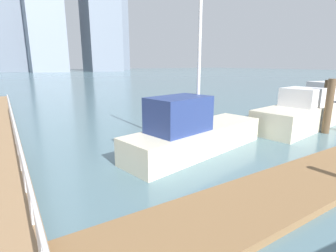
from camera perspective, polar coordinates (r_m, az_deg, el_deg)
The scene contains 11 objects.
ground_plane at distance 17.68m, azimuth -21.10°, elevation 2.20°, with size 300.00×300.00×0.00m, color slate.
floating_dock at distance 8.39m, azimuth 29.34°, elevation -10.09°, with size 14.36×2.00×0.18m, color olive.
boardwalk_railing at distance 5.16m, azimuth -28.57°, elevation -10.85°, with size 0.06×25.63×1.08m.
dock_piling_0 at distance 14.18m, azimuth 31.90°, elevation 3.67°, with size 0.33×0.33×2.54m, color brown.
dock_piling_2 at distance 16.18m, azimuth 31.40°, elevation 4.43°, with size 0.34×0.34×2.38m, color #473826.
moored_boat_0 at distance 19.84m, azimuth 30.45°, elevation 4.54°, with size 4.99×2.64×2.07m.
moored_boat_1 at distance 9.47m, azimuth 5.46°, elevation -1.46°, with size 6.31×2.84×6.11m.
moored_boat_3 at distance 14.46m, azimuth 26.71°, elevation 2.28°, with size 5.82×2.79×2.04m.
skyline_tower_2 at distance 122.41m, azimuth -31.26°, elevation 18.74°, with size 13.41×6.29×36.32m, color slate.
skyline_tower_4 at distance 118.91m, azimuth -14.60°, elevation 20.96°, with size 13.52×13.16×38.61m, color slate.
skyline_tower_5 at distance 144.86m, azimuth -10.98°, elevation 18.85°, with size 7.40×11.98×34.18m, color slate.
Camera 1 is at (-3.30, 2.93, 3.21)m, focal length 27.66 mm.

